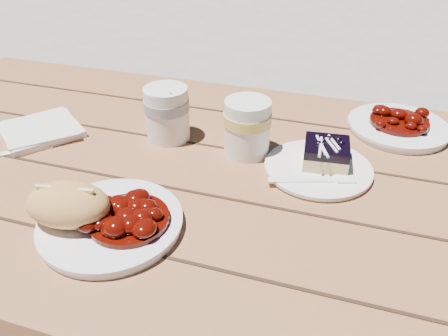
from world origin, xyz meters
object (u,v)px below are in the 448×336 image
(second_plate, at_px, (398,127))
(picnic_table, at_px, (302,252))
(coffee_cup, at_px, (167,114))
(bread_roll, at_px, (68,204))
(blueberry_cake, at_px, (326,153))
(main_plate, at_px, (111,224))
(dessert_plate, at_px, (318,169))
(second_cup, at_px, (247,128))

(second_plate, bearing_deg, picnic_table, -119.62)
(picnic_table, xyz_separation_m, coffee_cup, (-0.31, 0.09, 0.22))
(picnic_table, distance_m, second_plate, 0.35)
(bread_roll, bearing_deg, blueberry_cake, 39.90)
(picnic_table, distance_m, main_plate, 0.39)
(dessert_plate, height_order, blueberry_cake, blueberry_cake)
(main_plate, relative_size, dessert_plate, 1.12)
(main_plate, bearing_deg, second_cup, 63.57)
(main_plate, xyz_separation_m, second_plate, (0.43, 0.47, 0.00))
(picnic_table, height_order, dessert_plate, dessert_plate)
(main_plate, relative_size, blueberry_cake, 2.44)
(dessert_plate, relative_size, coffee_cup, 1.74)
(main_plate, relative_size, second_plate, 1.05)
(main_plate, height_order, blueberry_cake, blueberry_cake)
(main_plate, distance_m, bread_roll, 0.07)
(coffee_cup, bearing_deg, second_cup, -3.07)
(blueberry_cake, height_order, second_cup, second_cup)
(picnic_table, bearing_deg, bread_roll, -146.05)
(bread_roll, distance_m, second_plate, 0.69)
(picnic_table, height_order, blueberry_cake, blueberry_cake)
(second_plate, relative_size, second_cup, 1.86)
(bread_roll, bearing_deg, second_cup, 57.19)
(second_cup, bearing_deg, picnic_table, -29.42)
(main_plate, bearing_deg, picnic_table, 36.26)
(bread_roll, relative_size, second_cup, 1.15)
(bread_roll, xyz_separation_m, coffee_cup, (0.02, 0.31, 0.01))
(coffee_cup, bearing_deg, bread_roll, -94.41)
(bread_roll, distance_m, blueberry_cake, 0.46)
(dessert_plate, xyz_separation_m, blueberry_cake, (0.01, 0.02, 0.03))
(second_cup, bearing_deg, coffee_cup, 176.93)
(second_plate, bearing_deg, bread_roll, -134.74)
(dessert_plate, bearing_deg, picnic_table, -96.36)
(picnic_table, distance_m, second_cup, 0.27)
(main_plate, bearing_deg, blueberry_cake, 42.72)
(second_plate, height_order, second_cup, second_cup)
(coffee_cup, bearing_deg, dessert_plate, -6.25)
(picnic_table, bearing_deg, dessert_plate, 83.64)
(second_plate, xyz_separation_m, second_cup, (-0.29, -0.19, 0.05))
(blueberry_cake, height_order, coffee_cup, coffee_cup)
(bread_roll, xyz_separation_m, blueberry_cake, (0.35, 0.29, -0.02))
(dessert_plate, bearing_deg, coffee_cup, 173.75)
(main_plate, distance_m, blueberry_cake, 0.41)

